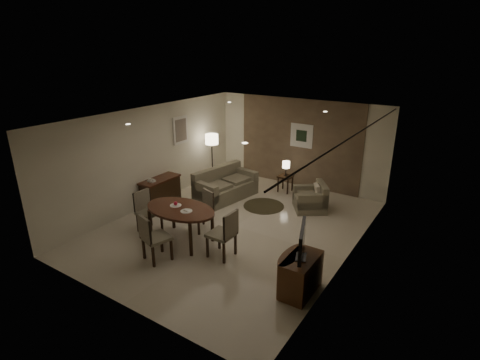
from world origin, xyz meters
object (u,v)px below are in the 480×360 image
Objects in this scene: console_desk at (161,192)px; armchair at (310,197)px; dining_table at (181,225)px; side_table at (285,184)px; sofa at (226,184)px; floor_lamp at (212,159)px; chair_left at (149,212)px; chair_right at (221,233)px; chair_near at (157,237)px; tv_cabinet at (301,275)px; chair_far at (201,211)px.

console_desk reaches higher than armchair.
side_table is (0.60, 3.99, -0.15)m from dining_table.
side_table is (1.21, 1.38, -0.18)m from sofa.
armchair is 3.47m from floor_lamp.
chair_left is 2.08m from chair_right.
sofa is (-0.72, 3.47, -0.09)m from chair_near.
chair_near is 3.54m from sofa.
sofa is 1.85m from side_table.
dining_table is at bearing -91.45° from chair_right.
tv_cabinet is at bearing -60.22° from side_table.
tv_cabinet is 2.99m from chair_near.
sofa is at bearing 126.22° from chair_far.
floor_lamp is (-1.71, 2.73, 0.32)m from chair_far.
side_table is (0.58, 3.32, -0.23)m from chair_far.
dining_table is at bearing -73.56° from chair_far.
tv_cabinet is at bearing -118.47° from sofa.
sofa is at bearing -131.35° from side_table.
side_table is (-0.53, 4.02, -0.27)m from chair_right.
console_desk reaches higher than tv_cabinet.
chair_left is at bearing -111.06° from side_table.
tv_cabinet is at bearing -151.48° from chair_near.
armchair is (1.74, 3.17, -0.03)m from dining_table.
floor_lamp reaches higher than console_desk.
chair_near is 4.35m from armchair.
side_table is at bearing -160.67° from armchair.
side_table is (2.46, 2.74, -0.12)m from console_desk.
dining_table reaches higher than console_desk.
sofa is 3.62× the size of side_table.
armchair is at bearing -3.85° from floor_lamp.
floor_lamp is (-1.79, 4.26, 0.28)m from chair_near.
armchair is (3.61, 1.92, -0.00)m from console_desk.
floor_lamp reaches higher than chair_left.
dining_table is 2.68m from sofa.
dining_table is 1.63× the size of chair_right.
sofa is at bearing -3.88° from chair_left.
armchair reaches higher than side_table.
tv_cabinet is 4.88m from side_table.
chair_left is 0.53× the size of sofa.
chair_left reaches higher than tv_cabinet.
side_table is at bearing 98.17° from chair_far.
chair_far is 1.21m from chair_left.
chair_right is 0.57× the size of sofa.
floor_lamp reaches higher than dining_table.
chair_near is 1.23× the size of armchair.
chair_far is 1.14× the size of armchair.
sofa is 1.15× the size of floor_lamp.
chair_near reaches higher than chair_far.
chair_near is 1.33m from chair_left.
sofa reaches higher than dining_table.
chair_near is 1.08× the size of chair_far.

